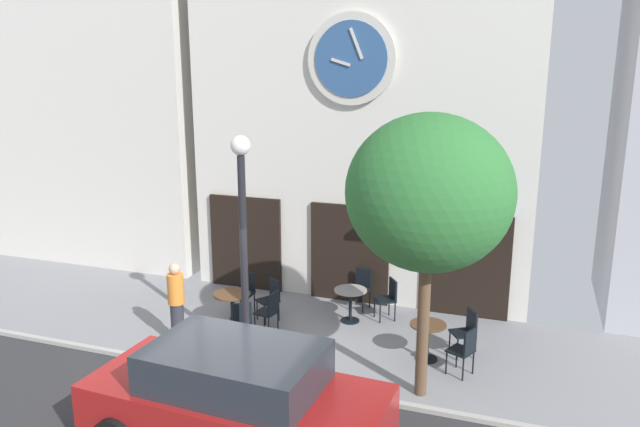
{
  "coord_description": "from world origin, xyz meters",
  "views": [
    {
      "loc": [
        4.67,
        -8.73,
        5.37
      ],
      "look_at": [
        0.88,
        2.1,
        2.58
      ],
      "focal_mm": 34.18,
      "sensor_mm": 36.0,
      "label": 1
    }
  ],
  "objects_px": {
    "street_tree": "(429,194)",
    "cafe_chair_right_end": "(271,296)",
    "cafe_chair_corner": "(389,296)",
    "cafe_chair_left_end": "(245,289)",
    "cafe_table_near_door": "(428,335)",
    "pedestrian_orange": "(176,303)",
    "cafe_chair_under_awning": "(269,309)",
    "cafe_chair_facing_wall": "(361,285)",
    "cafe_chair_near_lamp": "(467,329)",
    "parked_car_red": "(236,399)",
    "cafe_table_rightmost": "(350,299)",
    "cafe_chair_mid_row": "(241,319)",
    "street_lamp": "(244,248)",
    "cafe_table_center_left": "(232,302)",
    "cafe_chair_curbside": "(465,348)"
  },
  "relations": [
    {
      "from": "cafe_chair_curbside",
      "to": "cafe_chair_mid_row",
      "type": "xyz_separation_m",
      "value": [
        -4.29,
        -0.15,
        0.0
      ]
    },
    {
      "from": "cafe_chair_left_end",
      "to": "cafe_chair_under_awning",
      "type": "relative_size",
      "value": 1.0
    },
    {
      "from": "cafe_table_center_left",
      "to": "street_tree",
      "type": "bearing_deg",
      "value": -18.01
    },
    {
      "from": "street_lamp",
      "to": "cafe_table_center_left",
      "type": "height_order",
      "value": "street_lamp"
    },
    {
      "from": "cafe_table_rightmost",
      "to": "cafe_chair_under_awning",
      "type": "height_order",
      "value": "cafe_chair_under_awning"
    },
    {
      "from": "cafe_chair_near_lamp",
      "to": "cafe_table_rightmost",
      "type": "bearing_deg",
      "value": 163.03
    },
    {
      "from": "cafe_table_center_left",
      "to": "cafe_chair_left_end",
      "type": "distance_m",
      "value": 0.84
    },
    {
      "from": "street_tree",
      "to": "pedestrian_orange",
      "type": "height_order",
      "value": "street_tree"
    },
    {
      "from": "cafe_chair_left_end",
      "to": "pedestrian_orange",
      "type": "bearing_deg",
      "value": -106.15
    },
    {
      "from": "cafe_table_near_door",
      "to": "cafe_chair_curbside",
      "type": "xyz_separation_m",
      "value": [
        0.72,
        -0.39,
        0.03
      ]
    },
    {
      "from": "street_tree",
      "to": "cafe_chair_left_end",
      "type": "height_order",
      "value": "street_tree"
    },
    {
      "from": "cafe_chair_left_end",
      "to": "cafe_chair_under_awning",
      "type": "bearing_deg",
      "value": -42.07
    },
    {
      "from": "cafe_chair_left_end",
      "to": "cafe_chair_facing_wall",
      "type": "distance_m",
      "value": 2.61
    },
    {
      "from": "cafe_table_rightmost",
      "to": "cafe_chair_under_awning",
      "type": "distance_m",
      "value": 1.79
    },
    {
      "from": "cafe_table_center_left",
      "to": "cafe_table_near_door",
      "type": "relative_size",
      "value": 1.09
    },
    {
      "from": "cafe_chair_under_awning",
      "to": "cafe_chair_facing_wall",
      "type": "bearing_deg",
      "value": 54.44
    },
    {
      "from": "cafe_chair_mid_row",
      "to": "cafe_chair_near_lamp",
      "type": "distance_m",
      "value": 4.35
    },
    {
      "from": "cafe_chair_near_lamp",
      "to": "cafe_chair_facing_wall",
      "type": "bearing_deg",
      "value": 147.49
    },
    {
      "from": "cafe_chair_near_lamp",
      "to": "cafe_chair_under_awning",
      "type": "bearing_deg",
      "value": -174.64
    },
    {
      "from": "cafe_chair_facing_wall",
      "to": "parked_car_red",
      "type": "xyz_separation_m",
      "value": [
        -0.3,
        -5.61,
        0.23
      ]
    },
    {
      "from": "cafe_chair_right_end",
      "to": "parked_car_red",
      "type": "relative_size",
      "value": 0.21
    },
    {
      "from": "cafe_chair_corner",
      "to": "cafe_chair_left_end",
      "type": "relative_size",
      "value": 1.0
    },
    {
      "from": "parked_car_red",
      "to": "cafe_table_rightmost",
      "type": "bearing_deg",
      "value": 86.64
    },
    {
      "from": "cafe_chair_facing_wall",
      "to": "street_lamp",
      "type": "bearing_deg",
      "value": -115.77
    },
    {
      "from": "cafe_table_near_door",
      "to": "cafe_chair_corner",
      "type": "distance_m",
      "value": 1.96
    },
    {
      "from": "cafe_chair_facing_wall",
      "to": "cafe_chair_right_end",
      "type": "bearing_deg",
      "value": -142.29
    },
    {
      "from": "cafe_table_rightmost",
      "to": "cafe_chair_facing_wall",
      "type": "bearing_deg",
      "value": 88.94
    },
    {
      "from": "cafe_chair_under_awning",
      "to": "parked_car_red",
      "type": "bearing_deg",
      "value": -73.14
    },
    {
      "from": "cafe_chair_curbside",
      "to": "cafe_chair_right_end",
      "type": "bearing_deg",
      "value": 164.89
    },
    {
      "from": "cafe_table_center_left",
      "to": "cafe_chair_under_awning",
      "type": "distance_m",
      "value": 0.88
    },
    {
      "from": "cafe_chair_near_lamp",
      "to": "parked_car_red",
      "type": "bearing_deg",
      "value": -124.87
    },
    {
      "from": "street_tree",
      "to": "cafe_chair_near_lamp",
      "type": "bearing_deg",
      "value": 71.84
    },
    {
      "from": "cafe_chair_mid_row",
      "to": "cafe_chair_left_end",
      "type": "xyz_separation_m",
      "value": [
        -0.65,
        1.5,
        0.0
      ]
    },
    {
      "from": "cafe_table_near_door",
      "to": "pedestrian_orange",
      "type": "xyz_separation_m",
      "value": [
        -4.76,
        -0.95,
        0.36
      ]
    },
    {
      "from": "street_tree",
      "to": "cafe_table_rightmost",
      "type": "height_order",
      "value": "street_tree"
    },
    {
      "from": "cafe_chair_corner",
      "to": "parked_car_red",
      "type": "distance_m",
      "value": 5.29
    },
    {
      "from": "street_tree",
      "to": "street_lamp",
      "type": "bearing_deg",
      "value": 174.56
    },
    {
      "from": "cafe_chair_under_awning",
      "to": "cafe_chair_left_end",
      "type": "bearing_deg",
      "value": 137.93
    },
    {
      "from": "street_tree",
      "to": "cafe_chair_left_end",
      "type": "bearing_deg",
      "value": 152.9
    },
    {
      "from": "cafe_chair_corner",
      "to": "cafe_chair_facing_wall",
      "type": "relative_size",
      "value": 1.0
    },
    {
      "from": "cafe_table_rightmost",
      "to": "cafe_chair_facing_wall",
      "type": "distance_m",
      "value": 0.83
    },
    {
      "from": "cafe_chair_right_end",
      "to": "pedestrian_orange",
      "type": "relative_size",
      "value": 0.54
    },
    {
      "from": "street_lamp",
      "to": "cafe_chair_curbside",
      "type": "xyz_separation_m",
      "value": [
        4.0,
        0.54,
        -1.6
      ]
    },
    {
      "from": "cafe_chair_mid_row",
      "to": "cafe_chair_right_end",
      "type": "distance_m",
      "value": 1.3
    },
    {
      "from": "cafe_table_center_left",
      "to": "cafe_chair_near_lamp",
      "type": "xyz_separation_m",
      "value": [
        4.78,
        0.33,
        -0.02
      ]
    },
    {
      "from": "cafe_table_rightmost",
      "to": "cafe_table_near_door",
      "type": "relative_size",
      "value": 1.01
    },
    {
      "from": "cafe_table_near_door",
      "to": "cafe_chair_curbside",
      "type": "height_order",
      "value": "cafe_chair_curbside"
    },
    {
      "from": "cafe_table_center_left",
      "to": "cafe_chair_curbside",
      "type": "distance_m",
      "value": 4.86
    },
    {
      "from": "street_tree",
      "to": "cafe_chair_right_end",
      "type": "distance_m",
      "value": 5.05
    },
    {
      "from": "cafe_chair_left_end",
      "to": "cafe_chair_right_end",
      "type": "relative_size",
      "value": 1.0
    }
  ]
}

